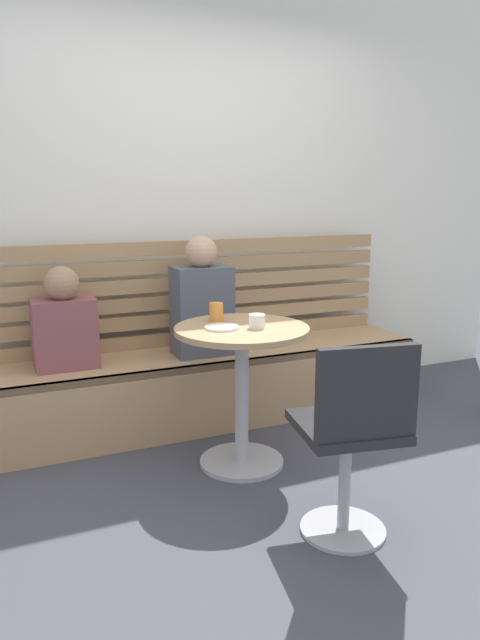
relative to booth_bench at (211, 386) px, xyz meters
The scene contains 11 objects.
ground 1.22m from the booth_bench, 90.00° to the right, with size 8.00×8.00×0.00m, color #42424C.
back_wall 1.31m from the booth_bench, 90.00° to the left, with size 5.20×0.10×2.90m, color white.
booth_bench is the anchor object (origin of this frame).
booth_backrest 0.61m from the booth_bench, 90.00° to the left, with size 2.65×0.04×0.67m.
cafe_table 0.72m from the booth_bench, 96.72° to the right, with size 0.68×0.68×0.74m.
white_chair 1.48m from the booth_bench, 88.20° to the right, with size 0.47×0.47×0.85m.
person_adult 0.54m from the booth_bench, 156.32° to the right, with size 0.34×0.22×0.71m.
person_child_left 0.97m from the booth_bench, behind, with size 0.34×0.22×0.57m.
cup_tumbler_orange 0.76m from the booth_bench, 107.11° to the right, with size 0.07×0.07×0.10m, color orange.
cup_ceramic_white 0.90m from the booth_bench, 91.54° to the right, with size 0.08×0.08×0.07m, color white.
plate_small 0.85m from the booth_bench, 105.91° to the right, with size 0.17×0.17×0.01m, color white.
Camera 1 is at (-1.25, -2.08, 1.40)m, focal length 33.15 mm.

